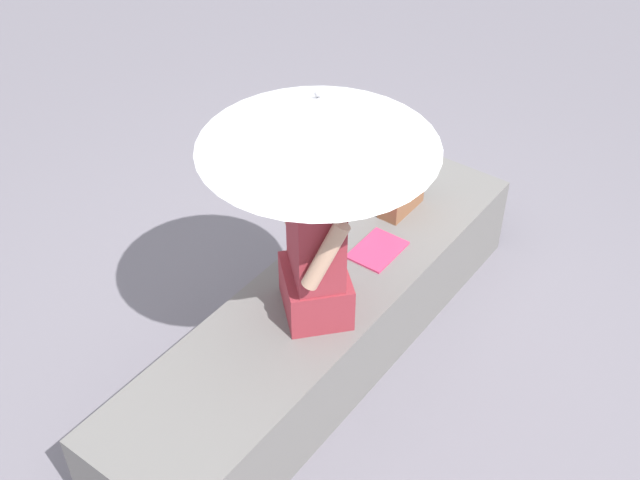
{
  "coord_description": "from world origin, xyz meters",
  "views": [
    {
      "loc": [
        -2.2,
        -1.62,
        3.03
      ],
      "look_at": [
        -0.06,
        -0.02,
        0.81
      ],
      "focal_mm": 45.12,
      "sensor_mm": 36.0,
      "label": 1
    }
  ],
  "objects": [
    {
      "name": "person_seated",
      "position": [
        -0.12,
        -0.04,
        0.85
      ],
      "size": [
        0.46,
        0.48,
        0.9
      ],
      "color": "#992D38",
      "rests_on": "stone_bench"
    },
    {
      "name": "stone_bench",
      "position": [
        0.0,
        0.0,
        0.23
      ],
      "size": [
        2.59,
        0.62,
        0.46
      ],
      "primitive_type": "cube",
      "color": "slate",
      "rests_on": "ground"
    },
    {
      "name": "parasol",
      "position": [
        -0.12,
        -0.05,
        1.44
      ],
      "size": [
        0.96,
        0.96,
        1.11
      ],
      "color": "#B7B7BC",
      "rests_on": "stone_bench"
    },
    {
      "name": "handbag_black",
      "position": [
        0.73,
        0.04,
        0.63
      ],
      "size": [
        0.27,
        0.2,
        0.33
      ],
      "color": "brown",
      "rests_on": "stone_bench"
    },
    {
      "name": "ground_plane",
      "position": [
        0.0,
        0.0,
        0.0
      ],
      "size": [
        14.0,
        14.0,
        0.0
      ],
      "primitive_type": "plane",
      "color": "slate"
    },
    {
      "name": "magazine",
      "position": [
        0.38,
        -0.05,
        0.47
      ],
      "size": [
        0.28,
        0.2,
        0.01
      ],
      "primitive_type": "cube",
      "rotation": [
        0.0,
        0.0,
        0.01
      ],
      "color": "#D83866",
      "rests_on": "stone_bench"
    }
  ]
}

